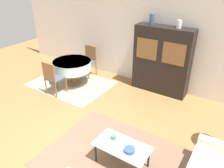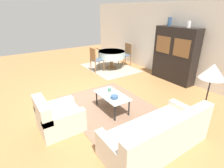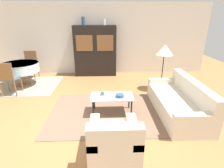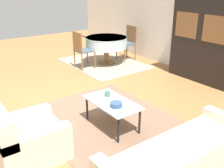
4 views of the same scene
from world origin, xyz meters
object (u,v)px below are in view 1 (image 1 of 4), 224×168
bowl (129,150)px  coffee_table (122,148)px  display_cabinet (162,61)px  dining_table (72,66)px  cup (114,137)px  vase_tall (152,19)px  dining_chair_far (89,59)px  vase_short (179,24)px  dining_chair_near (52,76)px

bowl → coffee_table: bearing=163.3°
display_cabinet → dining_table: 2.67m
display_cabinet → dining_table: display_cabinet is taller
cup → vase_tall: bearing=103.4°
coffee_table → dining_chair_far: size_ratio=1.00×
bowl → dining_table: bearing=147.3°
cup → vase_short: bearing=89.3°
coffee_table → display_cabinet: display_cabinet is taller
coffee_table → vase_short: size_ratio=4.98×
coffee_table → vase_short: vase_short is taller
display_cabinet → dining_chair_near: size_ratio=1.92×
cup → bowl: 0.41m
dining_chair_near → vase_short: size_ratio=4.97×
display_cabinet → vase_tall: (-0.40, 0.00, 1.09)m
dining_table → vase_short: (2.78, 1.07, 1.39)m
display_cabinet → vase_tall: 1.16m
dining_chair_far → bowl: (3.13, -2.82, -0.09)m
vase_tall → cup: bearing=-76.6°
vase_tall → dining_chair_near: bearing=-137.2°
display_cabinet → cup: size_ratio=19.96×
display_cabinet → bowl: size_ratio=10.02×
coffee_table → display_cabinet: 3.12m
coffee_table → dining_chair_far: dining_chair_far is taller
coffee_table → vase_short: 3.43m
vase_tall → vase_short: size_ratio=1.45×
dining_chair_far → bowl: bearing=138.0°
cup → bowl: (0.40, -0.12, -0.01)m
display_cabinet → cup: 3.01m
dining_chair_near → bowl: (3.13, -1.20, -0.09)m
display_cabinet → dining_chair_far: display_cabinet is taller
cup → dining_table: bearing=145.3°
vase_short → dining_chair_far: bearing=-174.7°
cup → dining_chair_far: bearing=135.3°
coffee_table → dining_table: dining_table is taller
dining_table → cup: dining_table is taller
coffee_table → dining_chair_far: bearing=136.9°
dining_table → vase_short: 3.28m
dining_chair_near → vase_tall: 3.13m
display_cabinet → dining_chair_far: size_ratio=1.92×
dining_table → vase_tall: (2.03, 1.07, 1.43)m
dining_table → bowl: size_ratio=6.20×
display_cabinet → bowl: bearing=-77.1°
dining_chair_far → vase_tall: vase_tall is taller
dining_chair_far → bowl: 4.22m
coffee_table → vase_tall: size_ratio=3.43×
dining_table → vase_tall: size_ratio=4.06×
display_cabinet → vase_short: size_ratio=9.52×
vase_tall → vase_short: vase_tall is taller
display_cabinet → dining_table: (-2.43, -1.07, -0.34)m
dining_chair_far → vase_short: (2.78, 0.26, 1.43)m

